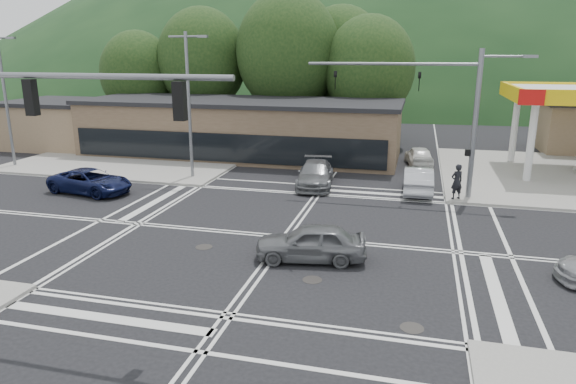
% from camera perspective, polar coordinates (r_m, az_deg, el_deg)
% --- Properties ---
extents(ground, '(120.00, 120.00, 0.00)m').
position_cam_1_polar(ground, '(22.51, -0.23, -5.02)').
color(ground, black).
rests_on(ground, ground).
extents(sidewalk_ne, '(16.00, 16.00, 0.15)m').
position_cam_1_polar(sidewalk_ne, '(37.55, 28.90, 1.48)').
color(sidewalk_ne, gray).
rests_on(sidewalk_ne, ground).
extents(sidewalk_nw, '(16.00, 16.00, 0.15)m').
position_cam_1_polar(sidewalk_nw, '(41.56, -15.29, 4.04)').
color(sidewalk_nw, gray).
rests_on(sidewalk_nw, ground).
extents(commercial_row, '(24.00, 8.00, 4.00)m').
position_cam_1_polar(commercial_row, '(40.14, -5.27, 6.92)').
color(commercial_row, brown).
rests_on(commercial_row, ground).
extents(commercial_nw, '(8.00, 7.00, 3.60)m').
position_cam_1_polar(commercial_nw, '(47.90, -23.76, 6.82)').
color(commercial_nw, '#846B4F').
rests_on(commercial_nw, ground).
extents(hill_north, '(252.00, 126.00, 140.00)m').
position_cam_1_polar(hill_north, '(110.83, 11.70, 10.98)').
color(hill_north, '#183519').
rests_on(hill_north, ground).
extents(tree_n_a, '(8.00, 8.00, 11.75)m').
position_cam_1_polar(tree_n_a, '(48.44, -9.50, 14.32)').
color(tree_n_a, '#382619').
rests_on(tree_n_a, ground).
extents(tree_n_b, '(9.00, 9.00, 12.98)m').
position_cam_1_polar(tree_n_b, '(45.84, 0.01, 15.29)').
color(tree_n_b, '#382619').
rests_on(tree_n_b, ground).
extents(tree_n_c, '(7.60, 7.60, 10.87)m').
position_cam_1_polar(tree_n_c, '(44.66, 8.99, 13.44)').
color(tree_n_c, '#382619').
rests_on(tree_n_c, ground).
extents(tree_n_d, '(6.80, 6.80, 9.76)m').
position_cam_1_polar(tree_n_d, '(50.29, -16.33, 12.47)').
color(tree_n_d, '#382619').
rests_on(tree_n_d, ground).
extents(tree_n_e, '(8.40, 8.40, 11.98)m').
position_cam_1_polar(tree_n_e, '(48.98, 5.89, 14.45)').
color(tree_n_e, '#382619').
rests_on(tree_n_e, ground).
extents(streetlight_nw, '(2.50, 0.25, 9.00)m').
position_cam_1_polar(streetlight_nw, '(32.59, -10.88, 10.17)').
color(streetlight_nw, slate).
rests_on(streetlight_nw, ground).
extents(streetlight_w, '(2.50, 0.25, 9.00)m').
position_cam_1_polar(streetlight_w, '(40.19, -28.87, 9.50)').
color(streetlight_w, slate).
rests_on(streetlight_w, ground).
extents(signal_mast_ne, '(11.65, 0.30, 8.00)m').
position_cam_1_polar(signal_mast_ne, '(28.81, 17.73, 9.13)').
color(signal_mast_ne, slate).
rests_on(signal_mast_ne, ground).
extents(signal_mast_sw, '(9.14, 0.28, 8.00)m').
position_cam_1_polar(signal_mast_sw, '(17.12, -29.09, 4.29)').
color(signal_mast_sw, slate).
rests_on(signal_mast_sw, ground).
extents(car_blue_west, '(5.22, 3.04, 1.37)m').
position_cam_1_polar(car_blue_west, '(31.36, -21.10, 1.12)').
color(car_blue_west, '#0C1237').
rests_on(car_blue_west, ground).
extents(car_grey_center, '(4.49, 2.41, 1.45)m').
position_cam_1_polar(car_grey_center, '(19.89, 2.54, -5.61)').
color(car_grey_center, slate).
rests_on(car_grey_center, ground).
extents(car_queue_a, '(1.69, 4.60, 1.50)m').
position_cam_1_polar(car_queue_a, '(30.27, 14.27, 1.33)').
color(car_queue_a, silver).
rests_on(car_queue_a, ground).
extents(car_queue_b, '(2.24, 4.24, 1.38)m').
position_cam_1_polar(car_queue_b, '(37.65, 14.36, 3.92)').
color(car_queue_b, silver).
rests_on(car_queue_b, ground).
extents(car_northbound, '(2.65, 5.25, 1.46)m').
position_cam_1_polar(car_northbound, '(30.82, 3.06, 2.00)').
color(car_northbound, slate).
rests_on(car_northbound, ground).
extents(pedestrian, '(0.83, 0.75, 1.91)m').
position_cam_1_polar(pedestrian, '(28.93, 18.25, 1.11)').
color(pedestrian, black).
rests_on(pedestrian, sidewalk_ne).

